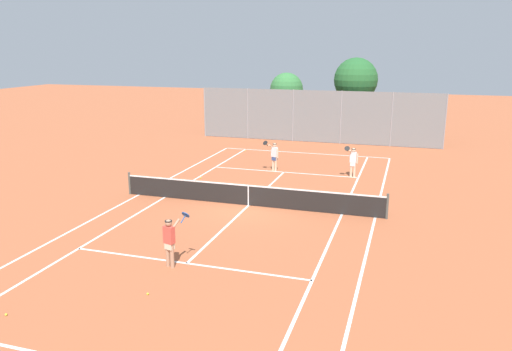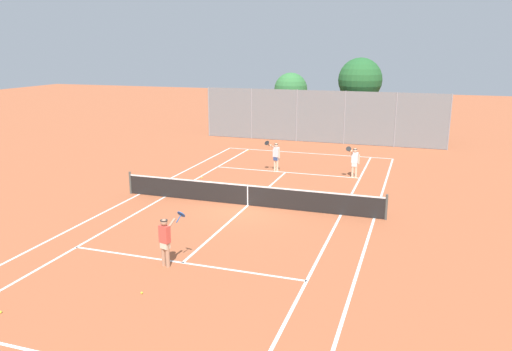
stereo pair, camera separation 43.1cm
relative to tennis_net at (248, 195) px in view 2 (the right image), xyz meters
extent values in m
plane|color=#B25B38|center=(0.00, 0.00, -0.51)|extent=(120.00, 120.00, 0.00)
cube|color=white|center=(0.00, 11.90, -0.51)|extent=(11.00, 0.10, 0.01)
cube|color=white|center=(-5.50, 0.00, -0.51)|extent=(0.10, 23.80, 0.01)
cube|color=white|center=(5.50, 0.00, -0.51)|extent=(0.10, 23.80, 0.01)
cube|color=white|center=(-4.13, 0.00, -0.51)|extent=(0.10, 23.80, 0.01)
cube|color=white|center=(4.13, 0.00, -0.51)|extent=(0.10, 23.80, 0.01)
cube|color=white|center=(0.00, -6.40, -0.51)|extent=(8.26, 0.10, 0.01)
cube|color=white|center=(0.00, 6.40, -0.51)|extent=(8.26, 0.10, 0.01)
cube|color=white|center=(0.00, 0.00, -0.51)|extent=(0.10, 12.80, 0.01)
cylinder|color=#474C47|center=(-5.95, 0.00, 0.03)|extent=(0.10, 0.10, 1.07)
cylinder|color=#474C47|center=(5.95, 0.00, 0.03)|extent=(0.10, 0.10, 1.07)
cube|color=black|center=(0.00, 0.00, -0.04)|extent=(11.90, 0.02, 0.89)
cube|color=white|center=(0.00, 0.00, 0.41)|extent=(11.90, 0.03, 0.06)
cube|color=white|center=(0.00, 0.00, -0.06)|extent=(0.05, 0.03, 0.89)
cylinder|color=tan|center=(-0.47, -6.78, -0.10)|extent=(0.13, 0.13, 0.82)
cylinder|color=tan|center=(-0.29, -6.83, -0.10)|extent=(0.13, 0.13, 0.82)
cube|color=beige|center=(-0.38, -6.81, 0.23)|extent=(0.32, 0.25, 0.24)
cube|color=#D84C3F|center=(-0.38, -6.81, 0.59)|extent=(0.38, 0.28, 0.56)
sphere|color=tan|center=(-0.38, -6.81, 0.98)|extent=(0.22, 0.22, 0.22)
cylinder|color=black|center=(-0.38, -6.81, 1.05)|extent=(0.23, 0.23, 0.02)
cylinder|color=tan|center=(-0.59, -6.75, 0.53)|extent=(0.08, 0.08, 0.52)
cylinder|color=tan|center=(-0.22, -6.71, 0.88)|extent=(0.20, 0.46, 0.35)
cylinder|color=#1E4C99|center=(-0.02, -6.49, 1.04)|extent=(0.10, 0.25, 0.22)
cylinder|color=#1E4C99|center=(0.01, -6.38, 1.15)|extent=(0.32, 0.26, 0.23)
cylinder|color=beige|center=(-0.51, 6.50, -0.10)|extent=(0.13, 0.13, 0.82)
cylinder|color=beige|center=(-0.68, 6.57, -0.10)|extent=(0.13, 0.13, 0.82)
cube|color=#334C8C|center=(-0.60, 6.53, 0.23)|extent=(0.33, 0.27, 0.24)
cube|color=white|center=(-0.60, 6.53, 0.59)|extent=(0.39, 0.31, 0.56)
sphere|color=beige|center=(-0.60, 6.53, 0.98)|extent=(0.22, 0.22, 0.22)
cylinder|color=black|center=(-0.60, 6.53, 1.05)|extent=(0.23, 0.23, 0.02)
cylinder|color=beige|center=(-0.39, 6.45, 0.53)|extent=(0.08, 0.08, 0.52)
cylinder|color=beige|center=(-0.77, 6.45, 0.88)|extent=(0.24, 0.45, 0.35)
cylinder|color=black|center=(-0.99, 6.26, 1.04)|extent=(0.12, 0.24, 0.22)
cylinder|color=black|center=(-1.03, 6.15, 1.15)|extent=(0.33, 0.29, 0.23)
cylinder|color=beige|center=(3.89, 6.43, -0.10)|extent=(0.13, 0.13, 0.82)
cylinder|color=beige|center=(3.71, 6.44, -0.10)|extent=(0.13, 0.13, 0.82)
cube|color=white|center=(3.80, 6.44, 0.23)|extent=(0.29, 0.19, 0.24)
cube|color=white|center=(3.80, 6.44, 0.59)|extent=(0.35, 0.22, 0.56)
sphere|color=beige|center=(3.80, 6.44, 0.98)|extent=(0.22, 0.22, 0.22)
cylinder|color=black|center=(3.80, 6.44, 1.05)|extent=(0.23, 0.23, 0.02)
cylinder|color=beige|center=(4.02, 6.43, 0.53)|extent=(0.08, 0.08, 0.52)
cylinder|color=beige|center=(3.67, 6.31, 0.88)|extent=(0.10, 0.46, 0.35)
cylinder|color=black|center=(3.52, 6.05, 1.04)|extent=(0.04, 0.25, 0.22)
cylinder|color=black|center=(3.52, 5.93, 1.15)|extent=(0.29, 0.21, 0.23)
sphere|color=#D1DB33|center=(-3.91, 3.70, -0.48)|extent=(0.07, 0.07, 0.07)
sphere|color=#D1DB33|center=(-3.12, -10.80, -0.48)|extent=(0.07, 0.07, 0.07)
sphere|color=#D1DB33|center=(-3.94, 11.25, -0.48)|extent=(0.07, 0.07, 0.07)
sphere|color=#D1DB33|center=(-0.15, -8.68, -0.48)|extent=(0.07, 0.07, 0.07)
cylinder|color=gray|center=(-8.84, 15.96, 1.40)|extent=(0.08, 0.08, 3.82)
cylinder|color=gray|center=(-5.31, 15.96, 1.40)|extent=(0.08, 0.08, 3.82)
cylinder|color=gray|center=(-1.77, 15.96, 1.40)|extent=(0.08, 0.08, 3.82)
cylinder|color=gray|center=(1.77, 15.96, 1.40)|extent=(0.08, 0.08, 3.82)
cylinder|color=gray|center=(5.31, 15.96, 1.40)|extent=(0.08, 0.08, 3.82)
cylinder|color=gray|center=(8.84, 15.96, 1.40)|extent=(0.08, 0.08, 3.82)
cube|color=slate|center=(0.00, 15.96, 1.40)|extent=(17.69, 0.02, 3.78)
cylinder|color=brown|center=(-2.98, 18.75, 0.83)|extent=(0.20, 0.20, 2.68)
sphere|color=#387A3D|center=(-2.98, 18.75, 3.08)|extent=(2.60, 2.60, 2.60)
sphere|color=#387A3D|center=(-3.56, 18.46, 2.75)|extent=(1.46, 1.46, 1.46)
cylinder|color=brown|center=(2.41, 18.63, 1.14)|extent=(0.26, 0.26, 3.29)
sphere|color=#26602D|center=(2.41, 18.63, 3.93)|extent=(3.28, 3.28, 3.28)
sphere|color=#26602D|center=(1.93, 18.63, 3.52)|extent=(2.13, 2.13, 2.13)
camera|label=1|loc=(6.62, -20.02, 6.30)|focal=35.00mm
camera|label=2|loc=(7.03, -19.88, 6.30)|focal=35.00mm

